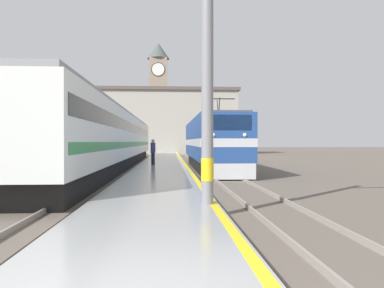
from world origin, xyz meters
The scene contains 10 objects.
ground_plane centered at (0.00, 30.00, 0.00)m, with size 200.00×200.00×0.00m, color #60564C.
platform centered at (0.00, 25.00, 0.19)m, with size 3.50×140.00×0.38m.
rail_track_near centered at (3.47, 25.00, 0.03)m, with size 2.83×140.00×0.16m.
rail_track_far centered at (-3.71, 25.00, 0.03)m, with size 2.84×140.00×0.16m.
locomotive_train centered at (3.47, 22.99, 1.89)m, with size 2.92×16.58×4.67m.
passenger_train centered at (-3.71, 25.44, 2.22)m, with size 2.92×39.02×4.14m.
catenary_mast centered at (1.50, 5.79, 3.98)m, with size 2.34×0.33×7.39m.
person_on_platform centered at (-0.68, 22.31, 1.33)m, with size 0.34×0.34×1.80m.
clock_tower centered at (-1.68, 70.81, 11.52)m, with size 4.34×4.34×21.61m.
station_building centered at (-0.45, 57.35, 5.27)m, with size 23.96×7.78×10.49m.
Camera 1 is at (0.45, -3.90, 2.01)m, focal length 35.00 mm.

